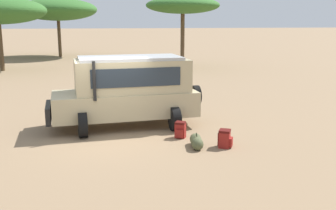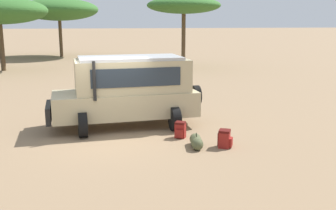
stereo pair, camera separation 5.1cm
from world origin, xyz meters
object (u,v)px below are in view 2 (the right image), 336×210
Objects in this scene: acacia_tree_right_mid at (184,6)px; duffel_bag_low_black_case at (196,142)px; safari_vehicle at (128,90)px; acacia_tree_centre_back at (59,10)px; backpack_beside_front_wheel at (225,139)px; backpack_cluster_center at (180,130)px.

duffel_bag_low_black_case is at bearing -100.93° from acacia_tree_right_mid.
safari_vehicle is 28.17m from acacia_tree_centre_back.
backpack_cluster_center is (-1.09, 1.16, -0.01)m from backpack_beside_front_wheel.
safari_vehicle reaches higher than duffel_bag_low_black_case.
backpack_beside_front_wheel is 1.02× the size of backpack_cluster_center.
acacia_tree_right_mid reaches higher than safari_vehicle.
acacia_tree_centre_back is at bearing 102.06° from duffel_bag_low_black_case.
backpack_beside_front_wheel is 31.60m from acacia_tree_centre_back.
acacia_tree_centre_back reaches higher than backpack_beside_front_wheel.
acacia_tree_centre_back reaches higher than backpack_cluster_center.
acacia_tree_centre_back reaches higher than safari_vehicle.
safari_vehicle reaches higher than backpack_beside_front_wheel.
backpack_cluster_center is (1.50, -1.71, -1.04)m from safari_vehicle.
backpack_cluster_center is 0.06× the size of acacia_tree_centre_back.
duffel_bag_low_black_case is at bearing -56.92° from safari_vehicle.
backpack_cluster_center is at bearing -78.05° from acacia_tree_centre_back.
acacia_tree_centre_back is (-6.47, 30.29, 4.46)m from duffel_bag_low_black_case.
safari_vehicle is at bearing 132.12° from backpack_beside_front_wheel.
backpack_beside_front_wheel is 0.60× the size of duffel_bag_low_black_case.
backpack_beside_front_wheel is at bearing -47.88° from safari_vehicle.
acacia_tree_centre_back is (-7.29, 30.44, 4.37)m from backpack_beside_front_wheel.
safari_vehicle is 3.44m from duffel_bag_low_black_case.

